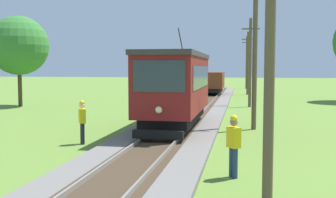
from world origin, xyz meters
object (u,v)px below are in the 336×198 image
at_px(freight_car, 212,82).
at_px(utility_pole_distant, 248,62).
at_px(red_tram, 176,86).
at_px(tree_right_near, 19,46).
at_px(utility_pole_horizon, 247,62).
at_px(gravel_pile, 183,88).
at_px(track_worker, 234,143).
at_px(second_worker, 82,120).
at_px(utility_pole_mid, 255,50).
at_px(utility_pole_far, 250,62).
at_px(utility_pole_near_tram, 270,47).

distance_m(freight_car, utility_pole_distant, 5.46).
xyz_separation_m(red_tram, freight_car, (-0.00, 24.60, -0.64)).
xyz_separation_m(utility_pole_distant, tree_right_near, (-18.26, -17.59, 1.15)).
bearing_deg(utility_pole_horizon, tree_right_near, -119.84).
distance_m(utility_pole_distant, gravel_pile, 9.03).
relative_size(gravel_pile, track_worker, 1.65).
bearing_deg(tree_right_near, second_worker, -51.87).
xyz_separation_m(utility_pole_mid, utility_pole_distant, (-0.00, 26.78, -0.28)).
distance_m(utility_pole_mid, utility_pole_distant, 26.78).
bearing_deg(red_tram, second_worker, -127.40).
distance_m(utility_pole_far, track_worker, 21.37).
bearing_deg(utility_pole_horizon, second_worker, -98.56).
bearing_deg(red_tram, freight_car, 90.01).
bearing_deg(utility_pole_distant, utility_pole_horizon, 90.00).
bearing_deg(track_worker, utility_pole_far, -129.43).
bearing_deg(freight_car, gravel_pile, 124.94).
relative_size(freight_car, track_worker, 2.91).
xyz_separation_m(utility_pole_horizon, track_worker, (-0.81, -50.18, -3.02)).
bearing_deg(utility_pole_near_tram, freight_car, 96.26).
bearing_deg(utility_pole_horizon, utility_pole_mid, -90.00).
bearing_deg(utility_pole_near_tram, utility_pole_far, 90.00).
xyz_separation_m(utility_pole_near_tram, utility_pole_mid, (0.00, 11.15, 0.43)).
bearing_deg(utility_pole_distant, track_worker, -91.29).
distance_m(utility_pole_near_tram, utility_pole_far, 23.16).
distance_m(utility_pole_mid, utility_pole_horizon, 41.01).
bearing_deg(utility_pole_far, utility_pole_horizon, 90.00).
distance_m(utility_pole_far, second_worker, 18.77).
bearing_deg(utility_pole_distant, utility_pole_mid, -90.00).
height_order(utility_pole_horizon, gravel_pile, utility_pole_horizon).
height_order(utility_pole_far, utility_pole_distant, utility_pole_distant).
xyz_separation_m(red_tram, utility_pole_horizon, (3.80, 42.10, 1.81)).
bearing_deg(red_tram, utility_pole_far, 73.83).
xyz_separation_m(red_tram, track_worker, (2.99, -8.08, -1.21)).
distance_m(utility_pole_horizon, second_worker, 46.85).
bearing_deg(utility_pole_far, gravel_pile, 114.56).
relative_size(gravel_pile, tree_right_near, 0.41).
relative_size(freight_car, tree_right_near, 0.72).
xyz_separation_m(freight_car, tree_right_near, (-14.46, -14.33, 3.31)).
bearing_deg(second_worker, freight_car, -127.51).
bearing_deg(tree_right_near, freight_car, 44.75).
bearing_deg(utility_pole_horizon, track_worker, -90.93).
relative_size(freight_car, utility_pole_distant, 0.72).
distance_m(utility_pole_far, tree_right_near, 18.52).
height_order(utility_pole_horizon, tree_right_near, utility_pole_horizon).
distance_m(freight_car, gravel_pile, 7.38).
xyz_separation_m(utility_pole_near_tram, utility_pole_far, (0.00, 23.16, 0.04)).
bearing_deg(gravel_pile, utility_pole_horizon, 55.23).
relative_size(utility_pole_distant, gravel_pile, 2.46).
xyz_separation_m(utility_pole_horizon, gravel_pile, (-7.99, -11.51, -3.50)).
distance_m(utility_pole_distant, second_worker, 32.86).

